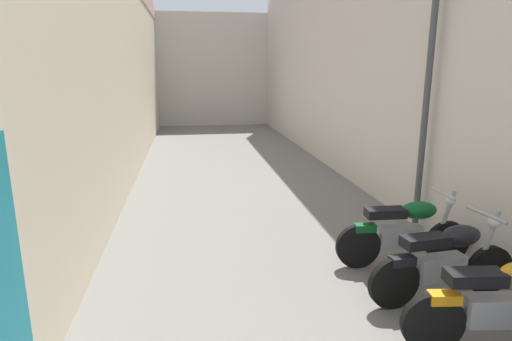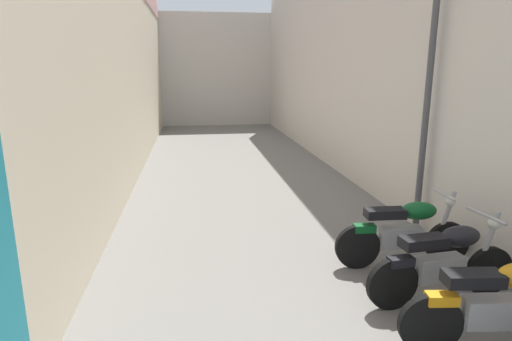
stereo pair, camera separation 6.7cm
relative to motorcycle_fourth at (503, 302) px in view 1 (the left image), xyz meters
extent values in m
plane|color=slate|center=(-1.58, 4.44, -0.50)|extent=(36.83, 36.83, 0.00)
cube|color=beige|center=(1.14, 6.44, 3.18)|extent=(0.40, 20.83, 7.37)
cube|color=beige|center=(-1.58, 17.86, 2.03)|extent=(8.04, 2.00, 5.07)
cylinder|color=black|center=(-0.63, 0.08, -0.20)|extent=(0.61, 0.16, 0.60)
cube|color=#9E9EA3|center=(-0.06, 0.01, -0.08)|extent=(0.58, 0.27, 0.28)
cube|color=black|center=(-0.29, 0.04, 0.26)|extent=(0.54, 0.28, 0.12)
cube|color=orange|center=(-0.55, 0.07, 0.06)|extent=(0.30, 0.17, 0.10)
cylinder|color=black|center=(0.61, 0.95, -0.20)|extent=(0.60, 0.13, 0.60)
cylinder|color=black|center=(-0.63, 0.84, -0.20)|extent=(0.60, 0.13, 0.60)
cube|color=#9E9EA3|center=(-0.06, 0.89, -0.08)|extent=(0.58, 0.25, 0.28)
ellipsoid|color=black|center=(0.17, 0.91, 0.28)|extent=(0.50, 0.30, 0.24)
cube|color=black|center=(-0.29, 0.87, 0.26)|extent=(0.54, 0.26, 0.12)
cylinder|color=#9E9EA3|center=(0.54, 0.95, 0.15)|extent=(0.25, 0.08, 0.77)
cylinder|color=#9E9EA3|center=(0.47, 0.94, 0.50)|extent=(0.09, 0.58, 0.04)
sphere|color=silver|center=(0.59, 0.95, 0.40)|extent=(0.14, 0.14, 0.14)
cube|color=black|center=(-0.55, 0.85, 0.06)|extent=(0.29, 0.16, 0.10)
cylinder|color=black|center=(0.61, 1.78, -0.20)|extent=(0.60, 0.11, 0.60)
cylinder|color=black|center=(-0.63, 1.85, -0.20)|extent=(0.60, 0.11, 0.60)
cube|color=#9E9EA3|center=(-0.06, 1.82, -0.08)|extent=(0.57, 0.23, 0.28)
ellipsoid|color=#0F5123|center=(0.17, 1.80, 0.28)|extent=(0.49, 0.29, 0.24)
cube|color=black|center=(-0.29, 1.83, 0.26)|extent=(0.53, 0.25, 0.12)
cylinder|color=#9E9EA3|center=(0.54, 1.78, 0.15)|extent=(0.25, 0.07, 0.77)
cylinder|color=#9E9EA3|center=(0.47, 1.79, 0.50)|extent=(0.07, 0.58, 0.04)
sphere|color=silver|center=(0.59, 1.78, 0.40)|extent=(0.14, 0.14, 0.14)
cube|color=#0F5123|center=(-0.55, 1.85, 0.06)|extent=(0.29, 0.16, 0.10)
cylinder|color=#47474C|center=(0.79, 2.91, 1.61)|extent=(0.10, 0.10, 4.22)
camera|label=1|loc=(-2.81, -3.10, 2.10)|focal=29.66mm
camera|label=2|loc=(-2.75, -3.11, 2.10)|focal=29.66mm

